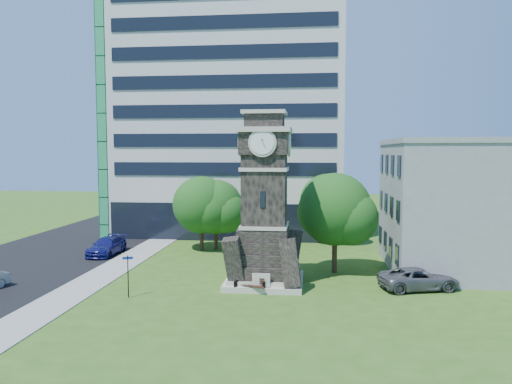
# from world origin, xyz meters

# --- Properties ---
(ground) EXTENTS (160.00, 160.00, 0.00)m
(ground) POSITION_xyz_m (0.00, 0.00, 0.00)
(ground) COLOR #325518
(ground) RESTS_ON ground
(sidewalk) EXTENTS (3.00, 70.00, 0.06)m
(sidewalk) POSITION_xyz_m (-9.50, 5.00, 0.03)
(sidewalk) COLOR gray
(sidewalk) RESTS_ON ground
(street) EXTENTS (14.00, 80.00, 0.02)m
(street) POSITION_xyz_m (-18.00, 5.00, 0.01)
(street) COLOR black
(street) RESTS_ON ground
(clock_tower) EXTENTS (5.40, 5.40, 12.22)m
(clock_tower) POSITION_xyz_m (3.00, 2.00, 5.28)
(clock_tower) COLOR beige
(clock_tower) RESTS_ON ground
(office_tall) EXTENTS (26.20, 15.11, 28.60)m
(office_tall) POSITION_xyz_m (-3.20, 25.84, 14.22)
(office_tall) COLOR silver
(office_tall) RESTS_ON ground
(office_low) EXTENTS (15.20, 12.20, 10.40)m
(office_low) POSITION_xyz_m (19.97, 8.00, 5.21)
(office_low) COLOR gray
(office_low) RESTS_ON ground
(car_street_north) EXTENTS (2.29, 5.42, 1.56)m
(car_street_north) POSITION_xyz_m (-12.33, 10.39, 0.78)
(car_street_north) COLOR navy
(car_street_north) RESTS_ON ground
(car_east_lot) EXTENTS (5.89, 3.83, 1.51)m
(car_east_lot) POSITION_xyz_m (13.62, 1.69, 0.75)
(car_east_lot) COLOR #56565C
(car_east_lot) RESTS_ON ground
(park_bench) EXTENTS (2.05, 0.55, 1.06)m
(park_bench) POSITION_xyz_m (2.30, -0.38, 0.56)
(park_bench) COLOR black
(park_bench) RESTS_ON ground
(street_sign) EXTENTS (0.66, 0.07, 2.75)m
(street_sign) POSITION_xyz_m (-5.43, -2.38, 1.72)
(street_sign) COLOR black
(street_sign) RESTS_ON ground
(tree_nw) EXTENTS (6.00, 5.46, 7.09)m
(tree_nw) POSITION_xyz_m (-4.08, 13.47, 4.19)
(tree_nw) COLOR #332114
(tree_nw) RESTS_ON ground
(tree_nc) EXTENTS (5.75, 5.23, 6.76)m
(tree_nc) POSITION_xyz_m (-2.76, 13.79, 3.98)
(tree_nc) COLOR #332114
(tree_nc) RESTS_ON ground
(tree_ne) EXTENTS (6.28, 5.71, 7.19)m
(tree_ne) POSITION_xyz_m (7.99, 18.51, 4.16)
(tree_ne) COLOR #332114
(tree_ne) RESTS_ON ground
(tree_east) EXTENTS (6.20, 5.64, 7.79)m
(tree_east) POSITION_xyz_m (8.17, 5.91, 4.77)
(tree_east) COLOR #332114
(tree_east) RESTS_ON ground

